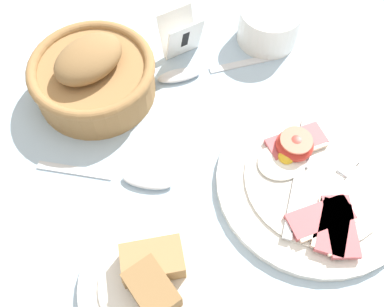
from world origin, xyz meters
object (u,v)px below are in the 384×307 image
breakfast_plate (313,180)px  teaspoon_by_saucer (128,178)px  sugar_cup (269,24)px  number_card (181,35)px  bread_basket (93,75)px  teaspoon_near_cup (196,72)px  bread_plate (153,282)px

breakfast_plate → teaspoon_by_saucer: breakfast_plate is taller
breakfast_plate → sugar_cup: sugar_cup is taller
breakfast_plate → number_card: number_card is taller
bread_basket → number_card: bread_basket is taller
sugar_cup → bread_basket: 0.29m
teaspoon_by_saucer → number_card: bearing=83.3°
breakfast_plate → teaspoon_near_cup: 0.25m
breakfast_plate → teaspoon_by_saucer: 0.25m
teaspoon_near_cup → breakfast_plate: bearing=113.3°
bread_basket → sugar_cup: bearing=-6.6°
bread_plate → teaspoon_near_cup: size_ratio=0.93×
number_card → breakfast_plate: bearing=-83.1°
teaspoon_by_saucer → bread_plate: bearing=-64.3°
breakfast_plate → sugar_cup: 0.28m
breakfast_plate → bread_plate: 0.25m
teaspoon_by_saucer → teaspoon_near_cup: (0.17, 0.12, 0.00)m
sugar_cup → number_card: number_card is taller
sugar_cup → breakfast_plate: bearing=-111.3°
bread_plate → breakfast_plate: bearing=3.9°
number_card → teaspoon_by_saucer: (-0.18, -0.17, -0.03)m
sugar_cup → teaspoon_near_cup: sugar_cup is taller
sugar_cup → teaspoon_by_saucer: sugar_cup is taller
bread_basket → teaspoon_by_saucer: bearing=-98.3°
breakfast_plate → teaspoon_by_saucer: (-0.22, 0.13, -0.01)m
bread_basket → teaspoon_by_saucer: size_ratio=1.16×
breakfast_plate → teaspoon_near_cup: (-0.04, 0.25, -0.01)m
bread_basket → breakfast_plate: bearing=-56.5°
sugar_cup → teaspoon_near_cup: bearing=-176.0°
sugar_cup → teaspoon_by_saucer: 0.34m
breakfast_plate → bread_basket: bearing=123.5°
breakfast_plate → sugar_cup: (0.10, 0.26, 0.02)m
bread_basket → teaspoon_near_cup: (0.15, -0.04, -0.03)m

